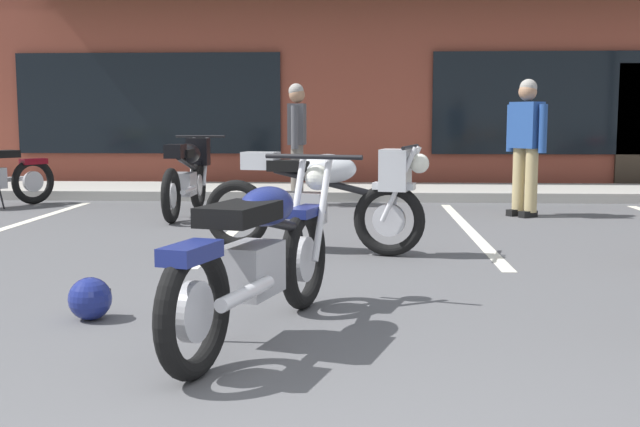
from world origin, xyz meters
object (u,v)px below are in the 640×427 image
object	(u,v)px
motorcycle_foreground_classic	(259,255)
motorcycle_red_sportbike	(323,194)
person_in_black_shirt	(526,139)
person_by_back_row	(297,137)
motorcycle_black_cruiser	(187,173)
helmet_on_pavement	(90,299)

from	to	relation	value
motorcycle_foreground_classic	motorcycle_red_sportbike	bearing A→B (deg)	85.55
person_in_black_shirt	person_by_back_row	distance (m)	3.09
motorcycle_red_sportbike	person_in_black_shirt	bearing A→B (deg)	49.57
motorcycle_red_sportbike	person_by_back_row	bearing A→B (deg)	98.08
person_in_black_shirt	person_by_back_row	world-z (taller)	same
motorcycle_black_cruiser	person_by_back_row	size ratio (longest dim) A/B	1.26
motorcycle_red_sportbike	person_in_black_shirt	size ratio (longest dim) A/B	1.24
motorcycle_black_cruiser	person_in_black_shirt	world-z (taller)	person_in_black_shirt
person_by_back_row	person_in_black_shirt	bearing A→B (deg)	-20.68
motorcycle_foreground_classic	person_by_back_row	size ratio (longest dim) A/B	1.23
motorcycle_red_sportbike	person_in_black_shirt	world-z (taller)	person_in_black_shirt
motorcycle_black_cruiser	helmet_on_pavement	distance (m)	5.20
person_by_back_row	motorcycle_black_cruiser	bearing A→B (deg)	-138.51
helmet_on_pavement	motorcycle_foreground_classic	bearing A→B (deg)	-16.75
person_by_back_row	helmet_on_pavement	size ratio (longest dim) A/B	6.44
motorcycle_red_sportbike	helmet_on_pavement	size ratio (longest dim) A/B	7.98
motorcycle_foreground_classic	helmet_on_pavement	distance (m)	1.16
motorcycle_red_sportbike	person_by_back_row	xyz separation A→B (m)	(-0.55, 3.85, 0.42)
motorcycle_foreground_classic	person_in_black_shirt	xyz separation A→B (m)	(2.56, 5.52, 0.49)
person_in_black_shirt	motorcycle_black_cruiser	bearing A→B (deg)	-179.42
motorcycle_red_sportbike	helmet_on_pavement	world-z (taller)	motorcycle_red_sportbike
motorcycle_foreground_classic	person_in_black_shirt	distance (m)	6.10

